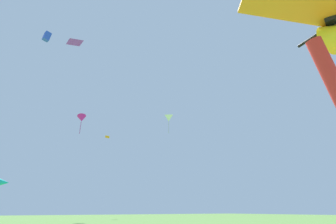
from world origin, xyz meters
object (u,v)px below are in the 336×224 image
(distant_kite_orange_mid_right, at_px, (107,137))
(distant_kite_purple_far_center, at_px, (75,42))
(distant_kite_magenta_high_left, at_px, (82,119))
(marker_flag, at_px, (0,187))
(distant_kite_blue_low_left, at_px, (47,37))
(distant_kite_white_low_right, at_px, (169,118))

(distant_kite_orange_mid_right, relative_size, distant_kite_purple_far_center, 0.99)
(distant_kite_purple_far_center, bearing_deg, distant_kite_orange_mid_right, 68.04)
(distant_kite_magenta_high_left, xyz_separation_m, distant_kite_purple_far_center, (-4.42, -17.47, -2.88))
(distant_kite_magenta_high_left, bearing_deg, marker_flag, -106.15)
(distant_kite_blue_low_left, height_order, distant_kite_purple_far_center, distant_kite_blue_low_left)
(distant_kite_magenta_high_left, bearing_deg, distant_kite_blue_low_left, -138.02)
(distant_kite_white_low_right, relative_size, distant_kite_magenta_high_left, 0.67)
(distant_kite_blue_low_left, xyz_separation_m, marker_flag, (-0.56, -15.23, -14.84))
(distant_kite_magenta_high_left, relative_size, distant_kite_orange_mid_right, 2.85)
(distant_kite_orange_mid_right, bearing_deg, distant_kite_white_low_right, -95.67)
(distant_kite_white_low_right, distance_m, distant_kite_magenta_high_left, 13.47)
(distant_kite_purple_far_center, xyz_separation_m, marker_flag, (-1.35, -2.45, -6.16))
(distant_kite_white_low_right, distance_m, marker_flag, 13.13)
(distant_kite_magenta_high_left, xyz_separation_m, distant_kite_orange_mid_right, (5.40, 6.88, 0.42))
(distant_kite_purple_far_center, distance_m, marker_flag, 6.76)
(distant_kite_white_low_right, xyz_separation_m, distant_kite_orange_mid_right, (1.94, 19.49, 3.64))
(distant_kite_white_low_right, height_order, distant_kite_purple_far_center, distant_kite_purple_far_center)
(marker_flag, bearing_deg, distant_kite_white_low_right, 38.35)
(distant_kite_orange_mid_right, height_order, distant_kite_purple_far_center, distant_kite_orange_mid_right)
(distant_kite_orange_mid_right, xyz_separation_m, distant_kite_purple_far_center, (-9.82, -24.35, -3.30))
(distant_kite_orange_mid_right, bearing_deg, distant_kite_magenta_high_left, -128.11)
(marker_flag, bearing_deg, distant_kite_orange_mid_right, 67.38)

